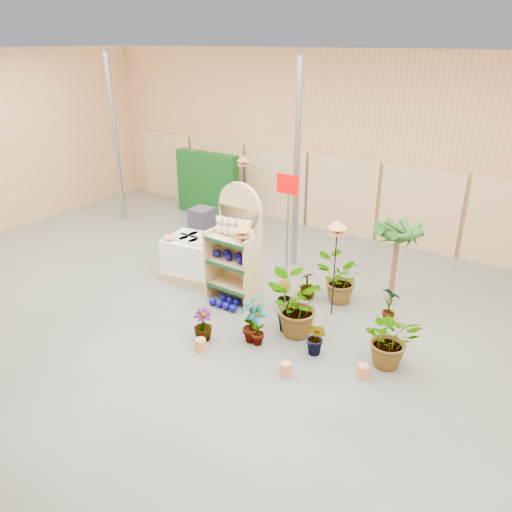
{
  "coord_description": "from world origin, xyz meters",
  "views": [
    {
      "loc": [
        4.97,
        -5.56,
        4.7
      ],
      "look_at": [
        0.3,
        1.5,
        1.0
      ],
      "focal_mm": 35.0,
      "sensor_mm": 36.0,
      "label": 1
    }
  ],
  "objects": [
    {
      "name": "room",
      "position": [
        0.0,
        0.91,
        2.21
      ],
      "size": [
        15.2,
        12.1,
        4.7
      ],
      "color": "#505147",
      "rests_on": "ground"
    },
    {
      "name": "display_shelf",
      "position": [
        -0.17,
        1.57,
        1.05
      ],
      "size": [
        0.98,
        0.64,
        2.29
      ],
      "rotation": [
        0.0,
        0.0,
        -0.04
      ],
      "color": "tan",
      "rests_on": "ground"
    },
    {
      "name": "teddy_bears",
      "position": [
        -0.14,
        1.46,
        1.45
      ],
      "size": [
        0.85,
        0.23,
        0.37
      ],
      "color": "beige",
      "rests_on": "display_shelf"
    },
    {
      "name": "gazing_balls_shelf",
      "position": [
        -0.17,
        1.44,
        0.9
      ],
      "size": [
        0.84,
        0.29,
        0.16
      ],
      "color": "#0A096E",
      "rests_on": "display_shelf"
    },
    {
      "name": "gazing_balls_floor",
      "position": [
        -0.12,
        1.09,
        0.07
      ],
      "size": [
        0.63,
        0.39,
        0.15
      ],
      "color": "#0A096E",
      "rests_on": "ground"
    },
    {
      "name": "pallet_stack",
      "position": [
        -1.48,
        1.81,
        0.43
      ],
      "size": [
        1.34,
        1.16,
        0.9
      ],
      "rotation": [
        0.0,
        0.0,
        0.13
      ],
      "color": "tan",
      "rests_on": "ground"
    },
    {
      "name": "charcoal_planters",
      "position": [
        -2.33,
        3.14,
        0.5
      ],
      "size": [
        0.5,
        0.5,
        1.0
      ],
      "color": "#242329",
      "rests_on": "ground"
    },
    {
      "name": "trellis_stock",
      "position": [
        -3.8,
        5.2,
        0.9
      ],
      "size": [
        2.0,
        0.3,
        1.8
      ],
      "primitive_type": "cube",
      "color": "#0C3F10",
      "rests_on": "ground"
    },
    {
      "name": "offer_sign",
      "position": [
        0.1,
        2.98,
        1.57
      ],
      "size": [
        0.5,
        0.08,
        2.2
      ],
      "color": "gray",
      "rests_on": "ground"
    },
    {
      "name": "bird_table_front",
      "position": [
        0.12,
        1.32,
        1.55
      ],
      "size": [
        0.34,
        0.34,
        1.67
      ],
      "color": "black",
      "rests_on": "ground"
    },
    {
      "name": "bird_table_right",
      "position": [
        1.69,
        1.93,
        1.71
      ],
      "size": [
        0.34,
        0.34,
        1.85
      ],
      "color": "black",
      "rests_on": "ground"
    },
    {
      "name": "bird_table_back",
      "position": [
        -2.19,
        4.7,
        1.86
      ],
      "size": [
        0.34,
        0.34,
        2.0
      ],
      "color": "black",
      "rests_on": "ground"
    },
    {
      "name": "palm",
      "position": [
        2.45,
        2.93,
        1.47
      ],
      "size": [
        0.7,
        0.7,
        1.72
      ],
      "color": "brown",
      "rests_on": "ground"
    },
    {
      "name": "potted_plant_0",
      "position": [
        0.93,
        0.38,
        0.45
      ],
      "size": [
        0.46,
        0.55,
        0.89
      ],
      "primitive_type": "imported",
      "rotation": [
        0.0,
        0.0,
        5.06
      ],
      "color": "#1C4A13",
      "rests_on": "ground"
    },
    {
      "name": "potted_plant_1",
      "position": [
        1.28,
        1.03,
        0.37
      ],
      "size": [
        0.41,
        0.47,
        0.75
      ],
      "primitive_type": "imported",
      "rotation": [
        0.0,
        0.0,
        1.36
      ],
      "color": "#1C4A13",
      "rests_on": "ground"
    },
    {
      "name": "potted_plant_2",
      "position": [
        1.44,
        0.94,
        0.55
      ],
      "size": [
        1.24,
        1.17,
        1.1
      ],
      "primitive_type": "imported",
      "rotation": [
        0.0,
        0.0,
        3.53
      ],
      "color": "#1C4A13",
      "rests_on": "ground"
    },
    {
      "name": "potted_plant_4",
      "position": [
        2.67,
        2.24,
        0.36
      ],
      "size": [
        0.45,
        0.37,
        0.72
      ],
      "primitive_type": "imported",
      "rotation": [
        0.0,
        0.0,
        2.79
      ],
      "color": "#1C4A13",
      "rests_on": "ground"
    },
    {
      "name": "potted_plant_5",
      "position": [
        0.88,
        1.56,
        0.31
      ],
      "size": [
        0.43,
        0.4,
        0.61
      ],
      "primitive_type": "imported",
      "rotation": [
        0.0,
        0.0,
        2.64
      ],
      "color": "#1C4A13",
      "rests_on": "ground"
    },
    {
      "name": "potted_plant_6",
      "position": [
        1.58,
        2.43,
        0.47
      ],
      "size": [
        1.13,
        1.11,
        0.95
      ],
      "primitive_type": "imported",
      "rotation": [
        0.0,
        0.0,
        3.81
      ],
      "color": "#1C4A13",
      "rests_on": "ground"
    },
    {
      "name": "potted_plant_7",
      "position": [
        0.24,
        -0.04,
        0.29
      ],
      "size": [
        0.43,
        0.43,
        0.57
      ],
      "primitive_type": "imported",
      "rotation": [
        0.0,
        0.0,
        0.44
      ],
      "color": "#1C4A13",
      "rests_on": "ground"
    },
    {
      "name": "potted_plant_8",
      "position": [
        1.08,
        0.35,
        0.37
      ],
      "size": [
        0.39,
        0.27,
        0.73
      ],
      "primitive_type": "imported",
      "rotation": [
        0.0,
        0.0,
        6.25
      ],
      "color": "#1C4A13",
      "rests_on": "ground"
    },
    {
      "name": "potted_plant_9",
      "position": [
        2.04,
        0.61,
        0.31
      ],
      "size": [
        0.41,
        0.37,
        0.62
      ],
      "primitive_type": "imported",
      "rotation": [
        0.0,
        0.0,
        5.96
      ],
      "color": "#1C4A13",
      "rests_on": "ground"
    },
    {
      "name": "potted_plant_10",
      "position": [
        3.11,
        1.01,
        0.47
      ],
      "size": [
        1.09,
        1.04,
        0.94
      ],
      "primitive_type": "imported",
      "rotation": [
        0.0,
        0.0,
        0.47
      ],
      "color": "#1C4A13",
      "rests_on": "ground"
    },
    {
      "name": "potted_plant_11",
      "position": [
        1.02,
        2.24,
        0.29
      ],
      "size": [
        0.43,
        0.43,
        0.57
      ],
      "primitive_type": "imported",
      "rotation": [
        0.0,
        0.0,
        4.25
      ],
      "color": "#1C4A13",
      "rests_on": "ground"
    }
  ]
}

